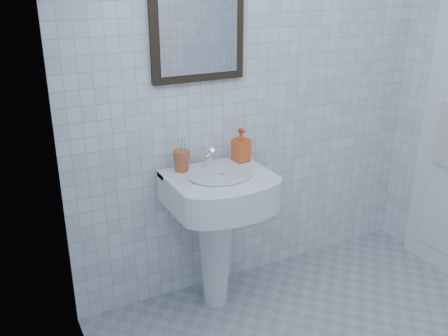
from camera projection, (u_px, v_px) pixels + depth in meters
wall_back at (257, 72)px, 2.73m from camera, size 2.20×0.02×2.50m
wall_left at (129, 186)px, 1.26m from camera, size 0.02×2.40×2.50m
washbasin at (217, 218)px, 2.65m from camera, size 0.53×0.39×0.81m
faucet at (208, 158)px, 2.62m from camera, size 0.05×0.10×0.12m
toothbrush_cup at (181, 161)px, 2.56m from camera, size 0.11×0.11×0.11m
soap_dispenser at (241, 145)px, 2.69m from camera, size 0.09×0.09×0.18m
wall_mirror at (198, 18)px, 2.45m from camera, size 0.50×0.04×0.62m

